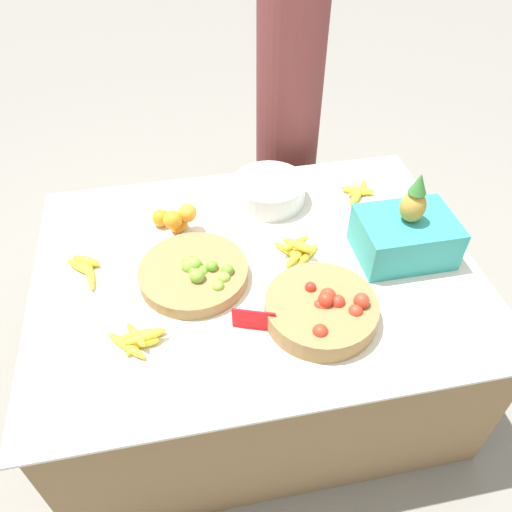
{
  "coord_description": "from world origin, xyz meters",
  "views": [
    {
      "loc": [
        -0.24,
        -1.25,
        1.92
      ],
      "look_at": [
        0.0,
        0.0,
        0.7
      ],
      "focal_mm": 35.0,
      "sensor_mm": 36.0,
      "label": 1
    }
  ],
  "objects_px": {
    "price_sign": "(254,320)",
    "vendor_person": "(288,127)",
    "tomato_basket": "(322,309)",
    "produce_crate": "(405,234)",
    "metal_bowl": "(269,191)",
    "lime_bowl": "(195,272)"
  },
  "relations": [
    {
      "from": "price_sign",
      "to": "vendor_person",
      "type": "distance_m",
      "value": 1.21
    },
    {
      "from": "tomato_basket",
      "to": "vendor_person",
      "type": "distance_m",
      "value": 1.15
    },
    {
      "from": "tomato_basket",
      "to": "price_sign",
      "type": "bearing_deg",
      "value": -178.99
    },
    {
      "from": "tomato_basket",
      "to": "produce_crate",
      "type": "distance_m",
      "value": 0.45
    },
    {
      "from": "produce_crate",
      "to": "vendor_person",
      "type": "height_order",
      "value": "vendor_person"
    },
    {
      "from": "metal_bowl",
      "to": "produce_crate",
      "type": "height_order",
      "value": "produce_crate"
    },
    {
      "from": "lime_bowl",
      "to": "price_sign",
      "type": "xyz_separation_m",
      "value": [
        0.16,
        -0.26,
        0.01
      ]
    },
    {
      "from": "vendor_person",
      "to": "lime_bowl",
      "type": "bearing_deg",
      "value": -121.65
    },
    {
      "from": "vendor_person",
      "to": "produce_crate",
      "type": "bearing_deg",
      "value": -76.82
    },
    {
      "from": "tomato_basket",
      "to": "price_sign",
      "type": "height_order",
      "value": "tomato_basket"
    },
    {
      "from": "produce_crate",
      "to": "vendor_person",
      "type": "bearing_deg",
      "value": 103.18
    },
    {
      "from": "lime_bowl",
      "to": "produce_crate",
      "type": "relative_size",
      "value": 1.08
    },
    {
      "from": "lime_bowl",
      "to": "metal_bowl",
      "type": "distance_m",
      "value": 0.52
    },
    {
      "from": "tomato_basket",
      "to": "metal_bowl",
      "type": "height_order",
      "value": "tomato_basket"
    },
    {
      "from": "lime_bowl",
      "to": "price_sign",
      "type": "relative_size",
      "value": 2.89
    },
    {
      "from": "lime_bowl",
      "to": "price_sign",
      "type": "distance_m",
      "value": 0.3
    },
    {
      "from": "vendor_person",
      "to": "metal_bowl",
      "type": "bearing_deg",
      "value": -111.91
    },
    {
      "from": "lime_bowl",
      "to": "tomato_basket",
      "type": "xyz_separation_m",
      "value": [
        0.38,
        -0.25,
        0.01
      ]
    },
    {
      "from": "lime_bowl",
      "to": "tomato_basket",
      "type": "height_order",
      "value": "tomato_basket"
    },
    {
      "from": "metal_bowl",
      "to": "vendor_person",
      "type": "bearing_deg",
      "value": 68.09
    },
    {
      "from": "produce_crate",
      "to": "metal_bowl",
      "type": "bearing_deg",
      "value": 135.2
    },
    {
      "from": "tomato_basket",
      "to": "price_sign",
      "type": "relative_size",
      "value": 2.76
    }
  ]
}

